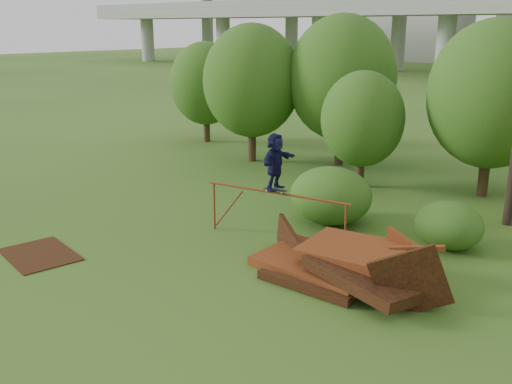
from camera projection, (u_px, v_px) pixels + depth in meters
The scene contains 13 objects.
ground at pixel (230, 278), 13.95m from camera, with size 240.00×240.00×0.00m, color #2D5116.
scrap_pile at pixel (343, 265), 13.75m from camera, with size 5.46×2.82×1.84m.
grind_rail at pixel (276, 202), 16.01m from camera, with size 4.46×0.73×1.48m.
skateboard at pixel (275, 190), 15.93m from camera, with size 0.69×0.28×0.07m.
skater at pixel (275, 162), 15.70m from camera, with size 1.48×0.47×1.59m, color #101134.
flat_plate at pixel (40, 255), 15.36m from camera, with size 2.22×1.59×0.03m, color #331A0B.
tree_0 at pixel (252, 81), 25.19m from camera, with size 4.34×4.34×6.12m.
tree_1 at pixel (342, 78), 24.43m from camera, with size 4.68×4.68×6.51m.
tree_2 at pixel (363, 119), 21.27m from camera, with size 3.13×3.13×4.41m.
tree_3 at pixel (493, 95), 19.76m from camera, with size 4.51×4.51×6.26m.
tree_6 at pixel (206, 84), 29.80m from camera, with size 3.75×3.75×5.23m.
shrub_left at pixel (331, 196), 17.65m from camera, with size 2.58×2.38×1.79m, color #1D4111.
shrub_right at pixel (449, 225), 15.68m from camera, with size 1.87×1.72×1.33m, color #1D4111.
Camera 1 is at (8.50, -9.60, 5.91)m, focal length 40.00 mm.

